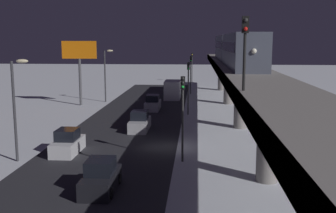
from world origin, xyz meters
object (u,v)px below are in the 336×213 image
sedan_silver_2 (153,104)px  commercial_billboard (79,56)px  subway_train (234,48)px  sedan_black (101,178)px  traffic_light_far (191,69)px  box_truck (173,89)px  traffic_light_distant (192,63)px  sedan_silver (140,122)px  traffic_light_mid (188,80)px  sedan_white (68,143)px  rail_signal (245,40)px  traffic_light_near (183,106)px

sedan_silver_2 → commercial_billboard: 12.46m
subway_train → sedan_black: size_ratio=9.11×
sedan_black → traffic_light_far: bearing=84.1°
box_truck → traffic_light_distant: bearing=-96.3°
sedan_silver → traffic_light_mid: 10.69m
sedan_black → traffic_light_mid: (-4.70, -25.89, 3.41)m
sedan_silver → traffic_light_far: traffic_light_far is taller
commercial_billboard → subway_train: bearing=170.0°
sedan_white → traffic_light_distant: size_ratio=0.65×
subway_train → commercial_billboard: subway_train is taller
traffic_light_distant → commercial_billboard: (15.16, 32.69, 2.63)m
sedan_silver → traffic_light_distant: 48.38m
sedan_silver → traffic_light_mid: bearing=62.4°
rail_signal → sedan_silver: 21.13m
sedan_silver → traffic_light_near: (-4.70, 10.54, 3.40)m
traffic_light_near → commercial_billboard: (15.16, -25.88, 2.63)m
traffic_light_far → traffic_light_distant: 19.53m
traffic_light_distant → sedan_silver: bearing=84.4°
sedan_white → traffic_light_mid: (-9.30, -17.85, 3.40)m
subway_train → sedan_silver: subway_train is taller
sedan_white → sedan_silver: same height
sedan_black → traffic_light_distant: size_ratio=0.63×
subway_train → box_truck: subway_train is taller
rail_signal → traffic_light_distant: rail_signal is taller
sedan_white → traffic_light_far: traffic_light_far is taller
rail_signal → sedan_white: bearing=-34.3°
rail_signal → traffic_light_distant: 65.95m
rail_signal → sedan_silver: rail_signal is taller
subway_train → sedan_silver_2: subway_train is taller
rail_signal → traffic_light_mid: (3.56, -26.62, -4.79)m
traffic_light_mid → traffic_light_distant: size_ratio=1.00×
sedan_silver_2 → sedan_silver: bearing=-90.0°
sedan_white → traffic_light_distant: bearing=-99.3°
subway_train → sedan_silver: bearing=48.7°
sedan_silver → traffic_light_far: size_ratio=0.69×
rail_signal → sedan_white: size_ratio=0.97×
sedan_silver → traffic_light_near: bearing=-66.0°
traffic_light_near → traffic_light_distant: size_ratio=1.00×
box_truck → traffic_light_far: size_ratio=1.16×
rail_signal → sedan_white: 17.59m
sedan_black → traffic_light_distant: (-4.70, -64.94, 3.41)m
rail_signal → sedan_silver_2: 32.11m
sedan_black → traffic_light_far: (-4.70, -45.41, 3.41)m
sedan_white → traffic_light_mid: bearing=-117.5°
rail_signal → sedan_silver: size_ratio=0.90×
rail_signal → traffic_light_near: size_ratio=0.62×
sedan_silver_2 → traffic_light_far: bearing=73.8°
sedan_silver_2 → traffic_light_near: 23.55m
box_truck → commercial_billboard: size_ratio=0.83×
sedan_white → traffic_light_near: traffic_light_near is taller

